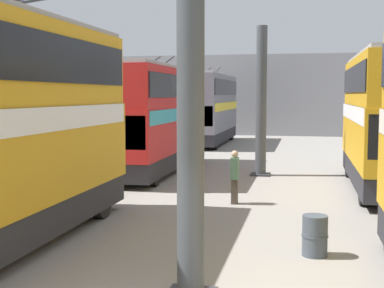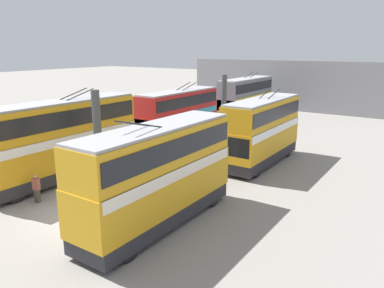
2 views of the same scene
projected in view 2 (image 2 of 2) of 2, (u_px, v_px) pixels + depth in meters
name	position (u px, v px, depth m)	size (l,w,h in m)	color
ground_plane	(69.00, 214.00, 20.30)	(240.00, 240.00, 0.00)	gray
depot_back_wall	(306.00, 87.00, 51.72)	(0.50, 36.00, 7.01)	gray
support_column_near	(99.00, 149.00, 21.41)	(0.85, 0.85, 6.50)	#42474C
support_column_far	(224.00, 113.00, 33.12)	(0.85, 0.85, 6.50)	#42474C
bus_left_near	(158.00, 170.00, 18.36)	(9.84, 2.54, 5.75)	black
bus_left_far	(262.00, 127.00, 28.42)	(9.12, 2.54, 5.65)	black
bus_right_near	(63.00, 135.00, 25.04)	(11.47, 2.54, 6.00)	black
bus_right_mid	(179.00, 112.00, 35.76)	(10.07, 2.54, 5.44)	black
bus_right_far	(246.00, 96.00, 47.32)	(10.66, 2.54, 5.65)	black
person_by_right_row	(36.00, 188.00, 21.58)	(0.32, 0.46, 1.72)	#473D33
person_aisle_midway	(179.00, 153.00, 28.71)	(0.43, 0.25, 1.74)	#473D33
oil_drum	(161.00, 185.00, 23.29)	(0.58, 0.58, 0.90)	#424C56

